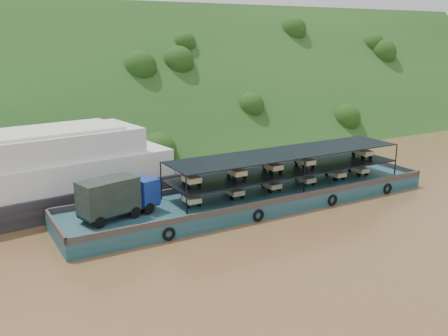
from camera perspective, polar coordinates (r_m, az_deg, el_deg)
ground at (r=44.85m, az=4.14°, el=-4.48°), size 160.00×160.00×0.00m
hillside at (r=76.33m, az=-11.15°, el=3.34°), size 140.00×39.60×39.60m
cargo_barge at (r=44.41m, az=2.63°, el=-3.16°), size 35.00×7.18×4.54m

